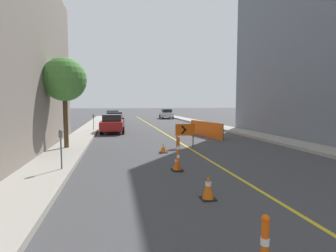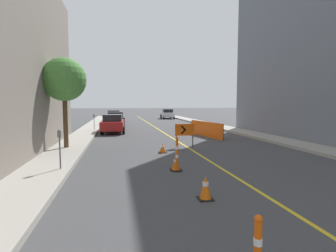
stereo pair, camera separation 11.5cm
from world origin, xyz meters
The scene contains 16 objects.
lane_stripe centered at (0.00, 27.96, 0.00)m, with size 0.12×55.93×0.01m.
sidewalk_left centered at (-6.55, 27.96, 0.09)m, with size 1.85×55.93×0.18m.
sidewalk_right centered at (6.55, 27.96, 0.09)m, with size 1.85×55.93×0.18m.
traffic_cone_third centered at (-1.70, 11.24, 0.32)m, with size 0.38×0.38×0.65m.
traffic_cone_fourth centered at (-1.80, 14.34, 0.28)m, with size 0.42×0.42×0.56m.
traffic_cone_fifth centered at (-1.68, 17.92, 0.24)m, with size 0.40×0.40×0.49m.
delineator_post_rear centered at (-1.80, 14.18, 0.56)m, with size 0.30×0.30×1.29m.
arrow_barricade_primary centered at (-0.15, 19.31, 0.96)m, with size 1.13×0.09×1.35m.
safety_mesh_fence centered at (2.67, 23.77, 0.57)m, with size 0.89×4.77×1.14m.
parked_car_curb_near centered at (-4.31, 27.82, 0.80)m, with size 2.02×4.39×1.59m.
parked_car_curb_mid centered at (-4.15, 34.35, 0.80)m, with size 1.95×4.36×1.59m.
parked_car_curb_far centered at (-4.36, 41.64, 0.80)m, with size 2.02×4.39×1.59m.
parked_car_opposite_side centered at (4.35, 47.98, 0.80)m, with size 1.98×4.37×1.59m.
parking_meter_near_curb centered at (-5.98, 14.68, 1.17)m, with size 0.12×0.11×1.42m.
parking_meter_far_curb centered at (-5.98, 28.97, 1.17)m, with size 0.12×0.11×1.41m.
street_tree_left_near centered at (-6.65, 19.52, 3.75)m, with size 2.28×2.28×4.74m.
Camera 2 is at (-3.95, 4.86, 2.51)m, focal length 28.00 mm.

